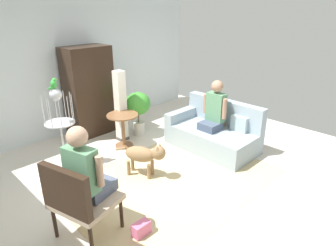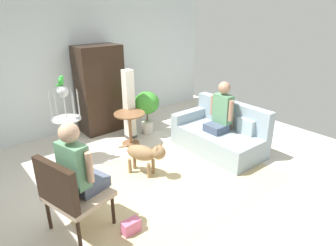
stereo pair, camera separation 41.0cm
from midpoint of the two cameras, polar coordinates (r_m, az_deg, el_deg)
name	(u,v)px [view 1 (the left image)]	position (r m, az deg, el deg)	size (l,w,h in m)	color
ground_plane	(165,175)	(4.77, -3.04, -10.16)	(7.05, 7.05, 0.00)	beige
back_wall	(70,67)	(6.46, -20.32, 10.16)	(6.47, 0.12, 2.73)	silver
area_rug	(171,181)	(4.62, -1.95, -11.28)	(3.14, 2.28, 0.01)	#C6B284
couch	(213,132)	(5.59, 6.75, -1.83)	(0.93, 1.65, 0.88)	#8EA0AD
armchair	(77,198)	(3.52, -20.70, -13.53)	(0.76, 0.80, 0.99)	black
person_on_couch	(215,109)	(5.37, 6.91, 2.72)	(0.43, 0.50, 0.90)	#414C62
person_on_armchair	(85,170)	(3.46, -19.22, -8.68)	(0.54, 0.53, 0.91)	#4E566A
round_end_table	(123,125)	(5.61, -10.85, -0.43)	(0.59, 0.59, 0.65)	brown
dog	(144,155)	(4.61, -7.18, -6.21)	(0.46, 0.78, 0.58)	olive
bird_cage_stand	(60,122)	(5.10, -22.53, 0.07)	(0.48, 0.48, 1.34)	silver
parrot	(54,84)	(4.92, -23.68, 6.98)	(0.17, 0.10, 0.17)	green
potted_plant	(138,107)	(6.03, -7.81, 3.17)	(0.52, 0.52, 0.91)	beige
column_lamp	(121,107)	(5.81, -11.22, 3.08)	(0.20, 0.20, 1.41)	#4C4742
armoire_cabinet	(89,91)	(6.27, -16.98, 5.88)	(0.90, 0.56, 1.81)	black
handbag	(141,229)	(3.70, -8.61, -19.82)	(0.22, 0.12, 0.17)	#D8668C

